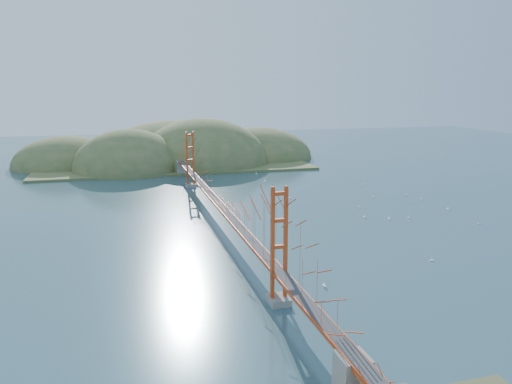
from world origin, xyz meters
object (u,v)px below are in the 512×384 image
object	(u,v)px
bridge	(218,179)
sailboat_0	(389,218)
sailboat_1	(289,197)
sailboat_2	(409,217)

from	to	relation	value
bridge	sailboat_0	distance (m)	28.18
bridge	sailboat_1	xyz separation A→B (m)	(16.59, 14.19, -6.86)
sailboat_2	sailboat_0	distance (m)	3.29
sailboat_1	sailboat_0	bearing A→B (deg)	-61.05
sailboat_2	sailboat_1	xyz separation A→B (m)	(-13.62, 19.24, 0.00)
sailboat_0	bridge	bearing A→B (deg)	170.42
sailboat_1	sailboat_0	xyz separation A→B (m)	(10.37, -18.74, 0.01)
sailboat_2	sailboat_1	bearing A→B (deg)	125.29
bridge	sailboat_2	bearing A→B (deg)	-9.49
sailboat_1	sailboat_0	size ratio (longest dim) A/B	0.94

